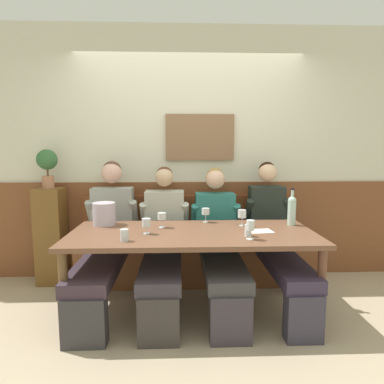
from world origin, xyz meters
TOP-DOWN VIEW (x-y plane):
  - ground_plane at (0.00, 0.00)m, footprint 6.80×6.80m
  - room_wall_back at (0.00, 1.09)m, footprint 6.80×0.12m
  - wood_wainscot_panel at (0.00, 1.04)m, footprint 6.80×0.03m
  - wall_bench at (0.00, 0.83)m, footprint 2.42×0.42m
  - dining_table at (0.00, 0.10)m, footprint 2.12×0.91m
  - person_center_right_seat at (-0.82, 0.43)m, footprint 0.53×1.35m
  - person_left_seat at (-0.27, 0.44)m, footprint 0.51×1.35m
  - person_center_left_seat at (0.27, 0.43)m, footprint 0.52×1.34m
  - person_right_seat at (0.83, 0.44)m, footprint 0.47×1.34m
  - ice_bucket at (-0.82, 0.40)m, footprint 0.21×0.21m
  - wine_bottle_clear_water at (0.94, 0.32)m, footprint 0.08×0.08m
  - wine_glass_right_end at (-0.39, 0.05)m, footprint 0.07×0.07m
  - wine_glass_center_rear at (0.47, 0.30)m, footprint 0.08×0.08m
  - wine_glass_center_front at (0.45, -0.16)m, footprint 0.06×0.06m
  - wine_glass_mid_left at (-0.27, 0.27)m, footprint 0.08×0.08m
  - wine_glass_by_bottle at (0.14, 0.47)m, footprint 0.08×0.08m
  - water_tumbler_left at (-0.54, -0.17)m, footprint 0.06×0.06m
  - water_tumbler_center at (0.45, -0.06)m, footprint 0.06×0.06m
  - tasting_sheet_left_guest at (0.59, 0.10)m, footprint 0.23×0.17m
  - corner_pedestal at (-1.51, 0.86)m, footprint 0.28×0.28m
  - potted_plant at (-1.51, 0.86)m, footprint 0.21×0.21m

SIDE VIEW (x-z plane):
  - ground_plane at x=0.00m, z-range -0.02..0.00m
  - wall_bench at x=0.00m, z-range -0.19..0.75m
  - corner_pedestal at x=-1.51m, z-range 0.00..1.05m
  - wood_wainscot_panel at x=0.00m, z-range 0.00..1.09m
  - person_center_left_seat at x=0.27m, z-range -0.02..1.24m
  - person_left_seat at x=-0.27m, z-range -0.03..1.25m
  - person_right_seat at x=0.83m, z-range -0.03..1.30m
  - person_center_right_seat at x=-0.82m, z-range -0.03..1.30m
  - dining_table at x=0.00m, z-range 0.30..1.05m
  - tasting_sheet_left_guest at x=0.59m, z-range 0.75..0.75m
  - water_tumbler_left at x=-0.54m, z-range 0.75..0.85m
  - water_tumbler_center at x=0.45m, z-range 0.75..0.85m
  - wine_glass_right_end at x=-0.39m, z-range 0.77..0.91m
  - wine_glass_mid_left at x=-0.27m, z-range 0.78..0.92m
  - wine_glass_by_bottle at x=0.14m, z-range 0.78..0.92m
  - ice_bucket at x=-0.82m, z-range 0.75..0.96m
  - wine_glass_center_front at x=0.45m, z-range 0.78..0.94m
  - wine_glass_center_rear at x=0.47m, z-range 0.79..0.94m
  - wine_bottle_clear_water at x=0.94m, z-range 0.72..1.08m
  - potted_plant at x=-1.51m, z-range 1.11..1.52m
  - room_wall_back at x=0.00m, z-range 0.00..2.80m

